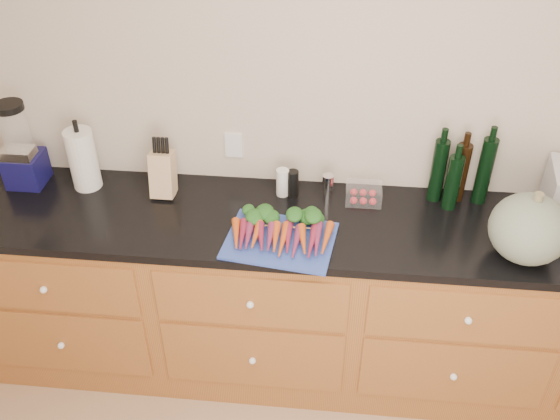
# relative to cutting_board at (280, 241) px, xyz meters

# --- Properties ---
(wall_back) EXTENTS (4.10, 0.05, 2.60)m
(wall_back) POSITION_rel_cutting_board_xyz_m (0.34, 0.48, 0.35)
(wall_back) COLOR beige
(wall_back) RESTS_ON ground
(cabinets) EXTENTS (3.60, 0.64, 0.90)m
(cabinets) POSITION_rel_cutting_board_xyz_m (0.34, 0.16, -0.50)
(cabinets) COLOR brown
(cabinets) RESTS_ON ground
(countertop) EXTENTS (3.64, 0.62, 0.04)m
(countertop) POSITION_rel_cutting_board_xyz_m (0.34, 0.16, -0.03)
(countertop) COLOR black
(countertop) RESTS_ON cabinets
(cutting_board) EXTENTS (0.49, 0.39, 0.01)m
(cutting_board) POSITION_rel_cutting_board_xyz_m (0.00, 0.00, 0.00)
(cutting_board) COLOR #2B45A1
(cutting_board) RESTS_ON countertop
(carrots) EXTENTS (0.41, 0.28, 0.05)m
(carrots) POSITION_rel_cutting_board_xyz_m (0.00, 0.03, 0.03)
(carrots) COLOR #D24F18
(carrots) RESTS_ON cutting_board
(squash) EXTENTS (0.31, 0.31, 0.28)m
(squash) POSITION_rel_cutting_board_xyz_m (0.98, 0.01, 0.13)
(squash) COLOR #596655
(squash) RESTS_ON countertop
(blender_appliance) EXTENTS (0.16, 0.16, 0.41)m
(blender_appliance) POSITION_rel_cutting_board_xyz_m (-1.22, 0.32, 0.18)
(blender_appliance) COLOR #100E44
(blender_appliance) RESTS_ON countertop
(paper_towel) EXTENTS (0.13, 0.13, 0.29)m
(paper_towel) POSITION_rel_cutting_board_xyz_m (-0.94, 0.32, 0.14)
(paper_towel) COLOR white
(paper_towel) RESTS_ON countertop
(knife_block) EXTENTS (0.10, 0.10, 0.21)m
(knife_block) POSITION_rel_cutting_board_xyz_m (-0.56, 0.30, 0.10)
(knife_block) COLOR tan
(knife_block) RESTS_ON countertop
(grinder_salt) EXTENTS (0.06, 0.06, 0.13)m
(grinder_salt) POSITION_rel_cutting_board_xyz_m (-0.02, 0.34, 0.06)
(grinder_salt) COLOR white
(grinder_salt) RESTS_ON countertop
(grinder_pepper) EXTENTS (0.05, 0.05, 0.13)m
(grinder_pepper) POSITION_rel_cutting_board_xyz_m (0.02, 0.34, 0.06)
(grinder_pepper) COLOR black
(grinder_pepper) RESTS_ON countertop
(canister_chrome) EXTENTS (0.05, 0.05, 0.12)m
(canister_chrome) POSITION_rel_cutting_board_xyz_m (0.18, 0.34, 0.05)
(canister_chrome) COLOR white
(canister_chrome) RESTS_ON countertop
(tomato_box) EXTENTS (0.16, 0.13, 0.07)m
(tomato_box) POSITION_rel_cutting_board_xyz_m (0.35, 0.33, 0.03)
(tomato_box) COLOR white
(tomato_box) RESTS_ON countertop
(bottles) EXTENTS (0.27, 0.14, 0.32)m
(bottles) POSITION_rel_cutting_board_xyz_m (0.76, 0.37, 0.14)
(bottles) COLOR black
(bottles) RESTS_ON countertop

